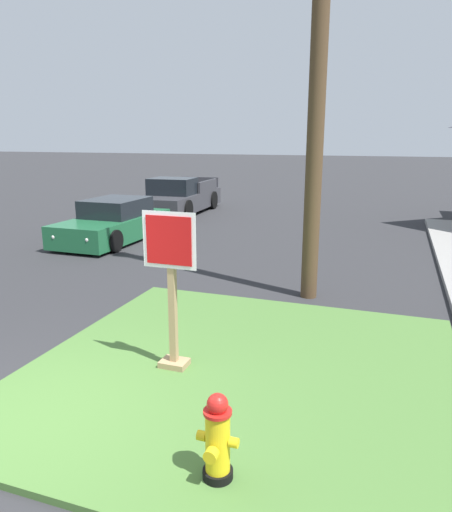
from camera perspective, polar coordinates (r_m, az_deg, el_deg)
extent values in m
plane|color=#2B2B2D|center=(5.87, -23.33, -18.49)|extent=(160.00, 160.00, 0.00)
cube|color=#477033|center=(6.50, 1.84, -13.53)|extent=(5.51, 5.52, 0.08)
cylinder|color=black|center=(4.70, -0.98, -24.46)|extent=(0.28, 0.28, 0.08)
cylinder|color=yellow|center=(4.51, -1.00, -21.27)|extent=(0.22, 0.22, 0.56)
cylinder|color=red|center=(4.34, -1.01, -18.08)|extent=(0.25, 0.25, 0.03)
sphere|color=red|center=(4.30, -1.02, -17.23)|extent=(0.19, 0.19, 0.19)
cube|color=red|center=(4.27, -1.02, -16.43)|extent=(0.04, 0.04, 0.04)
cylinder|color=yellow|center=(4.54, -2.90, -20.59)|extent=(0.08, 0.09, 0.09)
cylinder|color=yellow|center=(4.45, 0.95, -21.34)|extent=(0.08, 0.09, 0.09)
cylinder|color=yellow|center=(4.40, -1.78, -22.63)|extent=(0.12, 0.09, 0.12)
cube|color=#A3845B|center=(6.19, -6.40, -4.49)|extent=(0.09, 0.09, 2.02)
cube|color=#A3845B|center=(6.56, -6.17, -12.57)|extent=(0.36, 0.28, 0.08)
cube|color=white|center=(5.95, -6.80, 1.87)|extent=(0.72, 0.01, 0.72)
cube|color=red|center=(5.94, -6.86, 1.84)|extent=(0.61, 0.01, 0.61)
cylinder|color=black|center=(8.81, -3.43, -6.17)|extent=(0.70, 0.70, 0.02)
cube|color=#1E6038|center=(14.76, -13.27, 3.34)|extent=(1.80, 4.11, 0.64)
cube|color=black|center=(14.84, -12.96, 5.61)|extent=(1.53, 1.90, 0.56)
cylinder|color=black|center=(13.29, -13.21, 1.75)|extent=(0.23, 0.62, 0.62)
cylinder|color=black|center=(14.26, -18.83, 2.19)|extent=(0.23, 0.62, 0.62)
cylinder|color=black|center=(15.43, -8.10, 3.65)|extent=(0.23, 0.62, 0.62)
cylinder|color=black|center=(16.27, -13.28, 3.95)|extent=(0.23, 0.62, 0.62)
sphere|color=white|center=(12.84, -16.14, 1.88)|extent=(0.14, 0.14, 0.14)
sphere|color=red|center=(16.19, -7.84, 4.72)|extent=(0.12, 0.12, 0.12)
sphere|color=white|center=(13.49, -19.78, 2.16)|extent=(0.14, 0.14, 0.14)
sphere|color=red|center=(16.70, -11.07, 4.87)|extent=(0.12, 0.12, 0.12)
cube|color=#38383D|center=(19.83, -5.55, 6.56)|extent=(2.14, 5.14, 0.68)
cube|color=black|center=(19.11, -6.41, 8.19)|extent=(1.75, 1.39, 0.68)
cube|color=#38383D|center=(20.27, -2.22, 8.37)|extent=(0.19, 2.13, 0.44)
cube|color=#38383D|center=(20.94, -6.98, 8.46)|extent=(0.19, 2.13, 0.44)
cube|color=#38383D|center=(22.07, -3.11, 8.82)|extent=(1.73, 0.17, 0.44)
cylinder|color=black|center=(18.12, -4.73, 5.50)|extent=(0.29, 0.77, 0.76)
cylinder|color=black|center=(18.86, -9.85, 5.67)|extent=(0.29, 0.77, 0.76)
cylinder|color=black|center=(20.94, -1.65, 6.68)|extent=(0.29, 0.77, 0.76)
cylinder|color=black|center=(21.58, -6.23, 6.83)|extent=(0.29, 0.77, 0.76)
cylinder|color=#4C3823|center=(9.25, 11.15, 25.11)|extent=(0.31, 0.31, 9.73)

